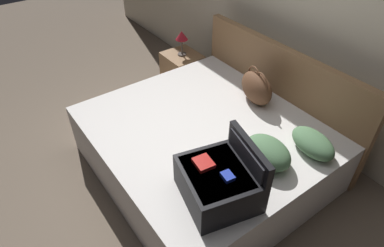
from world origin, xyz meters
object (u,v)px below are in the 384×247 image
at_px(hard_case_large, 219,181).
at_px(table_lamp, 182,37).
at_px(bed, 204,148).
at_px(duffel_bag, 256,87).
at_px(pillow_near_headboard, 313,143).
at_px(pillow_center_head, 268,152).
at_px(nightstand, 182,72).

xyz_separation_m(hard_case_large, table_lamp, (-1.94, 1.03, 0.05)).
xyz_separation_m(bed, duffel_bag, (-0.03, 0.65, 0.41)).
bearing_deg(pillow_near_headboard, pillow_center_head, -108.77).
bearing_deg(pillow_center_head, hard_case_large, -85.20).
bearing_deg(hard_case_large, bed, 163.71).
bearing_deg(pillow_near_headboard, bed, -145.15).
relative_size(hard_case_large, pillow_near_headboard, 1.47).
xyz_separation_m(nightstand, table_lamp, (0.00, 0.00, 0.47)).
bearing_deg(table_lamp, duffel_bag, 0.07).
height_order(pillow_near_headboard, pillow_center_head, pillow_center_head).
distance_m(duffel_bag, table_lamp, 1.25).
distance_m(hard_case_large, duffel_bag, 1.24).
xyz_separation_m(pillow_center_head, table_lamp, (-1.89, 0.51, 0.11)).
distance_m(bed, pillow_center_head, 0.72).
bearing_deg(pillow_center_head, nightstand, 165.05).
xyz_separation_m(pillow_center_head, nightstand, (-1.89, 0.51, -0.36)).
bearing_deg(bed, nightstand, 153.28).
bearing_deg(hard_case_large, table_lamp, 166.05).
relative_size(bed, pillow_center_head, 4.89).
distance_m(pillow_center_head, nightstand, 1.99).
bearing_deg(hard_case_large, nightstand, 166.05).
height_order(bed, nightstand, bed).
distance_m(nightstand, table_lamp, 0.47).
distance_m(hard_case_large, nightstand, 2.24).
relative_size(bed, hard_case_large, 3.29).
xyz_separation_m(pillow_near_headboard, nightstand, (-2.02, 0.13, -0.35)).
bearing_deg(nightstand, table_lamp, 0.00).
height_order(bed, hard_case_large, hard_case_large).
relative_size(hard_case_large, duffel_bag, 1.28).
bearing_deg(hard_case_large, pillow_near_headboard, 98.64).
height_order(pillow_center_head, table_lamp, table_lamp).
distance_m(pillow_near_headboard, pillow_center_head, 0.40).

